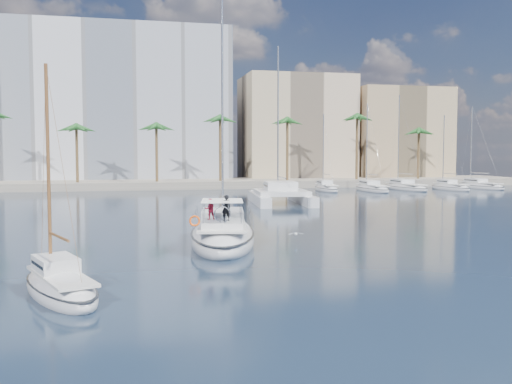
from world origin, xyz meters
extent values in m
plane|color=black|center=(0.00, 0.00, 0.00)|extent=(160.00, 160.00, 0.00)
cube|color=gray|center=(0.00, 61.00, 0.60)|extent=(120.00, 14.00, 1.20)
cube|color=silver|center=(-12.00, 73.00, 14.00)|extent=(42.00, 16.00, 28.00)
cube|color=tan|center=(22.00, 70.00, 10.00)|extent=(20.00, 14.00, 20.00)
cube|color=tan|center=(42.00, 68.00, 9.00)|extent=(18.00, 12.00, 18.00)
cylinder|color=brown|center=(0.00, 57.00, 5.25)|extent=(0.44, 0.44, 10.50)
sphere|color=#1F5521|center=(0.00, 57.00, 10.50)|extent=(3.60, 3.60, 3.60)
cylinder|color=brown|center=(34.00, 57.00, 5.25)|extent=(0.44, 0.44, 10.50)
sphere|color=#1F5521|center=(34.00, 57.00, 10.50)|extent=(3.60, 3.60, 3.60)
ellipsoid|color=silver|center=(-3.20, 1.46, 0.39)|extent=(6.02, 13.07, 2.61)
ellipsoid|color=black|center=(-3.20, 1.46, 0.76)|extent=(6.08, 13.20, 0.18)
cube|color=silver|center=(-3.24, 1.22, 1.38)|extent=(4.37, 9.78, 0.12)
cube|color=silver|center=(-3.01, 2.65, 1.74)|extent=(3.34, 4.50, 0.60)
cube|color=black|center=(-3.01, 2.65, 1.76)|extent=(3.28, 4.03, 0.14)
cylinder|color=#B7BABF|center=(-2.77, 4.09, 9.69)|extent=(0.15, 0.15, 16.50)
cylinder|color=#B7BABF|center=(-3.18, 1.58, 2.94)|extent=(0.95, 5.03, 0.11)
cube|color=silver|center=(-3.64, -1.16, 1.62)|extent=(2.87, 3.50, 0.36)
cube|color=white|center=(-3.66, -1.28, 2.99)|extent=(2.87, 3.50, 0.04)
torus|color=silver|center=(-3.84, -2.36, 2.29)|extent=(0.95, 0.21, 0.96)
torus|color=#EE4D0C|center=(-5.44, -2.58, 1.99)|extent=(0.65, 0.30, 0.64)
imported|color=black|center=(-3.47, -1.50, 2.57)|extent=(0.61, 0.45, 1.54)
imported|color=#AC1A32|center=(-4.29, -0.52, 2.43)|extent=(0.64, 0.52, 1.26)
ellipsoid|color=silver|center=(-11.79, -10.36, 0.24)|extent=(4.54, 7.28, 1.63)
ellipsoid|color=black|center=(-11.79, -10.36, 0.47)|extent=(4.59, 7.35, 0.18)
cube|color=silver|center=(-11.74, -10.49, 0.86)|extent=(3.33, 5.43, 0.12)
cube|color=silver|center=(-12.03, -9.74, 1.22)|extent=(2.19, 2.65, 0.60)
cube|color=black|center=(-12.03, -9.74, 1.24)|extent=(2.11, 2.41, 0.14)
cylinder|color=brown|center=(-12.32, -8.99, 5.22)|extent=(0.15, 0.15, 8.60)
cylinder|color=brown|center=(-11.82, -10.30, 2.42)|extent=(1.11, 2.66, 0.11)
cube|color=silver|center=(5.36, 28.66, 0.55)|extent=(2.39, 12.48, 1.10)
cube|color=silver|center=(10.35, 28.18, 0.55)|extent=(2.39, 12.48, 1.10)
cube|color=silver|center=(7.79, 27.80, 1.30)|extent=(6.25, 7.34, 0.50)
cube|color=silver|center=(7.85, 28.42, 2.00)|extent=(3.76, 4.04, 1.00)
cube|color=black|center=(7.85, 28.42, 2.05)|extent=(3.73, 3.55, 0.18)
cylinder|color=#B7BABF|center=(8.03, 30.28, 9.78)|extent=(0.18, 0.18, 16.57)
ellipsoid|color=silver|center=(1.55, 1.01, 0.53)|extent=(0.20, 0.39, 0.18)
sphere|color=silver|center=(1.55, 1.19, 0.55)|extent=(0.10, 0.10, 0.10)
cube|color=gray|center=(1.28, 1.01, 0.56)|extent=(0.44, 0.16, 0.10)
cube|color=gray|center=(1.83, 1.01, 0.56)|extent=(0.44, 0.16, 0.10)
camera|label=1|loc=(-8.99, -34.35, 5.83)|focal=40.00mm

